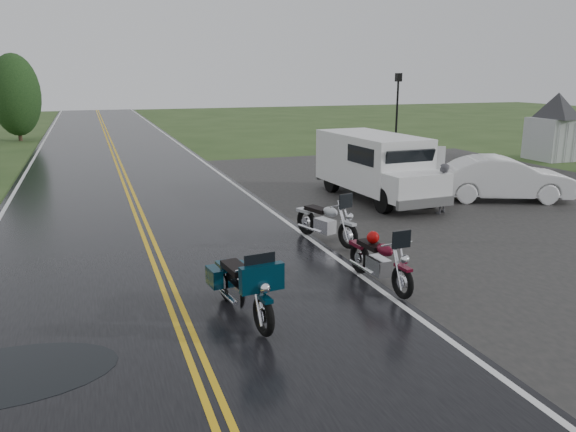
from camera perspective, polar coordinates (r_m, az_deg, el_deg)
The scene contains 12 objects.
ground at distance 10.20m, azimuth -11.28°, elevation -9.38°, with size 120.00×120.00×0.00m, color #2D471E.
road at distance 19.74m, azimuth -15.64°, elevation 1.94°, with size 8.00×100.00×0.04m, color black.
parking_pad at distance 19.22m, azimuth 20.47°, elevation 1.23°, with size 14.00×24.00×0.03m, color black.
visitor_center at distance 30.10m, azimuth 25.68°, elevation 9.72°, with size 16.00×10.00×4.80m, color #A8AAAD, non-canonical shape.
motorcycle_red at distance 10.36m, azimuth 11.61°, elevation -5.33°, with size 0.76×2.10×1.24m, color #520919, non-canonical shape.
motorcycle_teal at distance 8.75m, azimuth -2.51°, elevation -8.49°, with size 0.81×2.24×1.32m, color #042433, non-canonical shape.
motorcycle_silver at distance 13.10m, azimuth 6.13°, elevation -0.90°, with size 0.79×2.16×1.28m, color #ABAEB3, non-canonical shape.
van_white at distance 16.70m, azimuth 9.79°, elevation 3.83°, with size 2.07×5.53×2.17m, color white, non-canonical shape.
person_at_van at distance 17.10m, azimuth 15.34°, elevation 2.60°, with size 0.54×0.36×1.48m, color #434347.
sedan_white at distance 19.61m, azimuth 20.98°, elevation 3.50°, with size 1.50×4.31×1.42m, color white.
lamp_post_far_right at distance 27.93m, azimuth 10.98°, elevation 9.92°, with size 0.35×0.35×4.14m, color black, non-canonical shape.
tree_left_far at distance 38.91m, azimuth -25.87°, elevation 10.21°, with size 2.95×2.95×4.53m, color #1E3D19, non-canonical shape.
Camera 1 is at (-1.21, -9.29, 4.03)m, focal length 35.00 mm.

